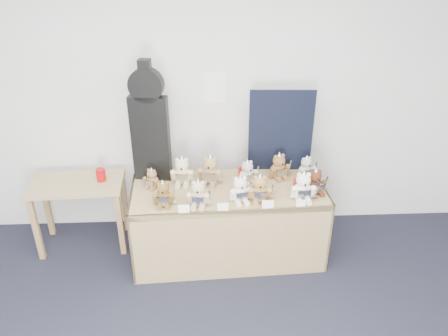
{
  "coord_description": "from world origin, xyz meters",
  "views": [
    {
      "loc": [
        0.11,
        -1.44,
        2.74
      ],
      "look_at": [
        0.27,
        1.82,
        0.99
      ],
      "focal_mm": 35.0,
      "sensor_mm": 36.0,
      "label": 1
    }
  ],
  "objects_px": {
    "teddy_back_centre_right": "(247,173)",
    "teddy_front_end": "(315,183)",
    "teddy_back_far_left": "(152,179)",
    "red_cup": "(101,175)",
    "teddy_front_centre": "(240,190)",
    "teddy_front_right": "(260,189)",
    "teddy_front_far_left": "(163,195)",
    "display_table": "(229,208)",
    "teddy_front_left": "(198,194)",
    "teddy_back_right": "(279,167)",
    "side_table": "(79,193)",
    "teddy_back_left": "(182,172)",
    "teddy_front_far_right": "(303,187)",
    "teddy_back_centre_left": "(210,171)",
    "guitar_case": "(149,124)",
    "teddy_back_end": "(306,168)"
  },
  "relations": [
    {
      "from": "red_cup",
      "to": "teddy_front_end",
      "type": "height_order",
      "value": "teddy_front_end"
    },
    {
      "from": "teddy_front_left",
      "to": "red_cup",
      "type": "bearing_deg",
      "value": 157.25
    },
    {
      "from": "teddy_back_centre_right",
      "to": "guitar_case",
      "type": "bearing_deg",
      "value": 144.97
    },
    {
      "from": "teddy_front_centre",
      "to": "teddy_front_far_right",
      "type": "height_order",
      "value": "teddy_front_far_right"
    },
    {
      "from": "guitar_case",
      "to": "teddy_front_far_left",
      "type": "bearing_deg",
      "value": -66.23
    },
    {
      "from": "teddy_front_far_right",
      "to": "teddy_front_end",
      "type": "bearing_deg",
      "value": 36.21
    },
    {
      "from": "teddy_front_end",
      "to": "teddy_back_end",
      "type": "height_order",
      "value": "teddy_front_end"
    },
    {
      "from": "teddy_back_end",
      "to": "teddy_back_far_left",
      "type": "distance_m",
      "value": 1.43
    },
    {
      "from": "teddy_front_far_left",
      "to": "teddy_front_centre",
      "type": "distance_m",
      "value": 0.65
    },
    {
      "from": "teddy_front_end",
      "to": "teddy_back_far_left",
      "type": "bearing_deg",
      "value": 156.96
    },
    {
      "from": "teddy_front_far_right",
      "to": "teddy_back_end",
      "type": "bearing_deg",
      "value": 72.87
    },
    {
      "from": "side_table",
      "to": "teddy_front_far_right",
      "type": "distance_m",
      "value": 2.09
    },
    {
      "from": "teddy_back_right",
      "to": "teddy_front_left",
      "type": "bearing_deg",
      "value": -169.94
    },
    {
      "from": "teddy_back_centre_left",
      "to": "teddy_back_centre_right",
      "type": "distance_m",
      "value": 0.34
    },
    {
      "from": "teddy_front_right",
      "to": "guitar_case",
      "type": "bearing_deg",
      "value": 157.43
    },
    {
      "from": "display_table",
      "to": "teddy_front_left",
      "type": "distance_m",
      "value": 0.42
    },
    {
      "from": "guitar_case",
      "to": "red_cup",
      "type": "distance_m",
      "value": 0.71
    },
    {
      "from": "red_cup",
      "to": "teddy_back_centre_right",
      "type": "xyz_separation_m",
      "value": [
        1.36,
        -0.14,
        0.06
      ]
    },
    {
      "from": "display_table",
      "to": "teddy_back_far_left",
      "type": "xyz_separation_m",
      "value": [
        -0.69,
        0.13,
        0.24
      ]
    },
    {
      "from": "teddy_front_left",
      "to": "teddy_back_left",
      "type": "relative_size",
      "value": 0.92
    },
    {
      "from": "display_table",
      "to": "teddy_front_far_left",
      "type": "height_order",
      "value": "teddy_front_far_left"
    },
    {
      "from": "teddy_back_centre_left",
      "to": "teddy_front_end",
      "type": "bearing_deg",
      "value": 1.05
    },
    {
      "from": "guitar_case",
      "to": "teddy_back_far_left",
      "type": "height_order",
      "value": "guitar_case"
    },
    {
      "from": "teddy_front_right",
      "to": "teddy_front_end",
      "type": "bearing_deg",
      "value": 14.62
    },
    {
      "from": "teddy_front_far_right",
      "to": "teddy_front_end",
      "type": "relative_size",
      "value": 1.14
    },
    {
      "from": "side_table",
      "to": "teddy_front_far_left",
      "type": "bearing_deg",
      "value": -31.48
    },
    {
      "from": "red_cup",
      "to": "teddy_back_centre_left",
      "type": "xyz_separation_m",
      "value": [
        1.02,
        -0.12,
        0.08
      ]
    },
    {
      "from": "teddy_front_centre",
      "to": "teddy_front_right",
      "type": "bearing_deg",
      "value": -11.81
    },
    {
      "from": "teddy_front_far_left",
      "to": "teddy_back_left",
      "type": "relative_size",
      "value": 0.87
    },
    {
      "from": "teddy_front_far_left",
      "to": "teddy_back_right",
      "type": "height_order",
      "value": "teddy_back_right"
    },
    {
      "from": "teddy_back_left",
      "to": "teddy_back_centre_left",
      "type": "bearing_deg",
      "value": 1.8
    },
    {
      "from": "guitar_case",
      "to": "teddy_back_centre_right",
      "type": "bearing_deg",
      "value": 0.1
    },
    {
      "from": "display_table",
      "to": "teddy_front_right",
      "type": "height_order",
      "value": "teddy_front_right"
    },
    {
      "from": "teddy_front_left",
      "to": "teddy_back_right",
      "type": "distance_m",
      "value": 0.87
    },
    {
      "from": "teddy_front_far_right",
      "to": "teddy_back_end",
      "type": "xyz_separation_m",
      "value": [
        0.11,
        0.39,
        -0.02
      ]
    },
    {
      "from": "teddy_back_centre_left",
      "to": "teddy_back_right",
      "type": "relative_size",
      "value": 1.12
    },
    {
      "from": "guitar_case",
      "to": "teddy_back_right",
      "type": "height_order",
      "value": "guitar_case"
    },
    {
      "from": "teddy_front_far_right",
      "to": "teddy_back_centre_right",
      "type": "bearing_deg",
      "value": 144.41
    },
    {
      "from": "teddy_front_far_left",
      "to": "red_cup",
      "type": "bearing_deg",
      "value": 141.56
    },
    {
      "from": "teddy_back_far_left",
      "to": "teddy_back_centre_right",
      "type": "bearing_deg",
      "value": 28.31
    },
    {
      "from": "side_table",
      "to": "teddy_front_far_right",
      "type": "xyz_separation_m",
      "value": [
        2.03,
        -0.42,
        0.26
      ]
    },
    {
      "from": "red_cup",
      "to": "display_table",
      "type": "bearing_deg",
      "value": -14.91
    },
    {
      "from": "teddy_back_centre_left",
      "to": "teddy_back_far_left",
      "type": "height_order",
      "value": "teddy_back_centre_left"
    },
    {
      "from": "teddy_back_left",
      "to": "teddy_back_centre_left",
      "type": "xyz_separation_m",
      "value": [
        0.26,
        -0.0,
        0.01
      ]
    },
    {
      "from": "teddy_front_far_right",
      "to": "teddy_front_end",
      "type": "height_order",
      "value": "teddy_front_far_right"
    },
    {
      "from": "display_table",
      "to": "guitar_case",
      "type": "height_order",
      "value": "guitar_case"
    },
    {
      "from": "teddy_front_centre",
      "to": "side_table",
      "type": "bearing_deg",
      "value": 153.8
    },
    {
      "from": "side_table",
      "to": "teddy_back_far_left",
      "type": "distance_m",
      "value": 0.78
    },
    {
      "from": "teddy_back_centre_right",
      "to": "teddy_front_end",
      "type": "bearing_deg",
      "value": -46.74
    },
    {
      "from": "teddy_front_end",
      "to": "guitar_case",
      "type": "bearing_deg",
      "value": 150.22
    }
  ]
}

